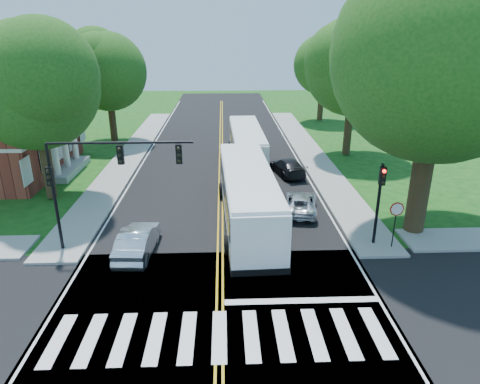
{
  "coord_description": "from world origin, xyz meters",
  "views": [
    {
      "loc": [
        0.26,
        -13.65,
        10.77
      ],
      "look_at": [
        1.13,
        8.46,
        2.4
      ],
      "focal_mm": 32.0,
      "sensor_mm": 36.0,
      "label": 1
    }
  ],
  "objects_px": {
    "bus_lead": "(248,195)",
    "suv": "(300,203)",
    "dark_sedan": "(288,167)",
    "bus_follow": "(247,144)",
    "signal_nw": "(99,171)",
    "signal_ne": "(380,194)",
    "hatchback": "(138,241)"
  },
  "relations": [
    {
      "from": "bus_lead",
      "to": "suv",
      "type": "distance_m",
      "value": 3.88
    },
    {
      "from": "bus_lead",
      "to": "dark_sedan",
      "type": "height_order",
      "value": "bus_lead"
    },
    {
      "from": "bus_follow",
      "to": "signal_nw",
      "type": "bearing_deg",
      "value": 61.59
    },
    {
      "from": "bus_follow",
      "to": "suv",
      "type": "relative_size",
      "value": 2.73
    },
    {
      "from": "signal_ne",
      "to": "dark_sedan",
      "type": "distance_m",
      "value": 12.71
    },
    {
      "from": "signal_nw",
      "to": "bus_follow",
      "type": "xyz_separation_m",
      "value": [
        8.08,
        15.74,
        -2.78
      ]
    },
    {
      "from": "signal_ne",
      "to": "bus_lead",
      "type": "bearing_deg",
      "value": 153.82
    },
    {
      "from": "bus_lead",
      "to": "dark_sedan",
      "type": "bearing_deg",
      "value": -114.71
    },
    {
      "from": "signal_nw",
      "to": "signal_ne",
      "type": "xyz_separation_m",
      "value": [
        14.06,
        0.01,
        -1.41
      ]
    },
    {
      "from": "signal_ne",
      "to": "suv",
      "type": "relative_size",
      "value": 1.03
    },
    {
      "from": "signal_nw",
      "to": "hatchback",
      "type": "height_order",
      "value": "signal_nw"
    },
    {
      "from": "signal_nw",
      "to": "dark_sedan",
      "type": "distance_m",
      "value": 16.93
    },
    {
      "from": "bus_lead",
      "to": "dark_sedan",
      "type": "relative_size",
      "value": 2.88
    },
    {
      "from": "signal_nw",
      "to": "bus_follow",
      "type": "height_order",
      "value": "signal_nw"
    },
    {
      "from": "bus_follow",
      "to": "suv",
      "type": "distance_m",
      "value": 11.45
    },
    {
      "from": "signal_nw",
      "to": "hatchback",
      "type": "distance_m",
      "value": 4.02
    },
    {
      "from": "signal_nw",
      "to": "hatchback",
      "type": "xyz_separation_m",
      "value": [
        1.67,
        -0.43,
        -3.64
      ]
    },
    {
      "from": "bus_follow",
      "to": "hatchback",
      "type": "relative_size",
      "value": 2.64
    },
    {
      "from": "bus_lead",
      "to": "suv",
      "type": "relative_size",
      "value": 2.99
    },
    {
      "from": "suv",
      "to": "signal_ne",
      "type": "bearing_deg",
      "value": 134.33
    },
    {
      "from": "signal_nw",
      "to": "suv",
      "type": "xyz_separation_m",
      "value": [
        10.9,
        4.68,
        -3.77
      ]
    },
    {
      "from": "bus_lead",
      "to": "dark_sedan",
      "type": "xyz_separation_m",
      "value": [
        3.69,
        8.93,
        -1.09
      ]
    },
    {
      "from": "signal_nw",
      "to": "bus_follow",
      "type": "distance_m",
      "value": 17.91
    },
    {
      "from": "signal_ne",
      "to": "hatchback",
      "type": "distance_m",
      "value": 12.6
    },
    {
      "from": "signal_nw",
      "to": "hatchback",
      "type": "bearing_deg",
      "value": -14.56
    },
    {
      "from": "bus_lead",
      "to": "hatchback",
      "type": "distance_m",
      "value": 6.95
    },
    {
      "from": "dark_sedan",
      "to": "bus_follow",
      "type": "bearing_deg",
      "value": -61.69
    },
    {
      "from": "suv",
      "to": "dark_sedan",
      "type": "xyz_separation_m",
      "value": [
        0.27,
        7.49,
        0.05
      ]
    },
    {
      "from": "dark_sedan",
      "to": "hatchback",
      "type": "bearing_deg",
      "value": 40.44
    },
    {
      "from": "signal_ne",
      "to": "hatchback",
      "type": "xyz_separation_m",
      "value": [
        -12.39,
        -0.44,
        -2.22
      ]
    },
    {
      "from": "hatchback",
      "to": "suv",
      "type": "bearing_deg",
      "value": -148.1
    },
    {
      "from": "bus_follow",
      "to": "dark_sedan",
      "type": "height_order",
      "value": "bus_follow"
    }
  ]
}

